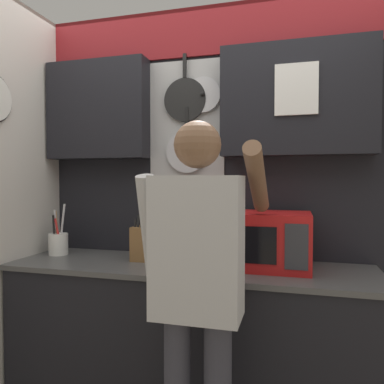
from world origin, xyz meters
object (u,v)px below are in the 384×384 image
object	(u,v)px
utensil_crock	(58,243)
microwave	(262,240)
knife_block	(142,243)
person	(198,277)

from	to	relation	value
utensil_crock	microwave	bearing A→B (deg)	-0.07
microwave	utensil_crock	size ratio (longest dim) A/B	1.57
microwave	knife_block	world-z (taller)	microwave
knife_block	person	size ratio (longest dim) A/B	0.17
person	knife_block	bearing A→B (deg)	130.77
person	microwave	bearing A→B (deg)	69.14
utensil_crock	knife_block	bearing A→B (deg)	-0.06
knife_block	utensil_crock	size ratio (longest dim) A/B	0.84
microwave	person	xyz separation A→B (m)	(-0.23, -0.59, -0.08)
knife_block	person	distance (m)	0.78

